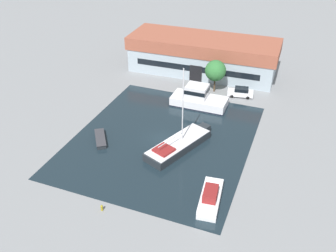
{
  "coord_description": "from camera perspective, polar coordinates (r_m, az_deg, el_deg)",
  "views": [
    {
      "loc": [
        17.12,
        -41.78,
        30.88
      ],
      "look_at": [
        0.0,
        2.18,
        1.0
      ],
      "focal_mm": 40.0,
      "sensor_mm": 36.0,
      "label": 1
    }
  ],
  "objects": [
    {
      "name": "water_canal",
      "position": [
        54.69,
        -0.83,
        -2.02
      ],
      "size": [
        24.85,
        29.01,
        0.01
      ],
      "primitive_type": "cube",
      "color": "black",
      "rests_on": "ground"
    },
    {
      "name": "warehouse_building",
      "position": [
        74.87,
        5.35,
        10.75
      ],
      "size": [
        29.04,
        10.96,
        6.89
      ],
      "rotation": [
        0.0,
        0.0,
        0.03
      ],
      "color": "#99A8B2",
      "rests_on": "ground"
    },
    {
      "name": "mooring_bollard",
      "position": [
        43.97,
        -10.05,
        -12.14
      ],
      "size": [
        0.28,
        0.28,
        0.77
      ],
      "color": "olive",
      "rests_on": "ground"
    },
    {
      "name": "sailboat_moored",
      "position": [
        52.48,
        1.68,
        -2.8
      ],
      "size": [
        6.98,
        11.94,
        11.97
      ],
      "rotation": [
        0.0,
        0.0,
        -0.37
      ],
      "color": "#23282D",
      "rests_on": "water_canal"
    },
    {
      "name": "quay_tree_near_building",
      "position": [
        66.71,
        7.25,
        8.37
      ],
      "size": [
        3.71,
        3.71,
        5.91
      ],
      "color": "brown",
      "rests_on": "ground"
    },
    {
      "name": "cabin_boat",
      "position": [
        44.21,
        6.48,
        -10.77
      ],
      "size": [
        2.92,
        6.42,
        2.21
      ],
      "rotation": [
        0.0,
        0.0,
        0.12
      ],
      "color": "white",
      "rests_on": "water_canal"
    },
    {
      "name": "motor_cruiser",
      "position": [
        62.89,
        4.66,
        4.2
      ],
      "size": [
        9.29,
        4.15,
        3.67
      ],
      "rotation": [
        0.0,
        0.0,
        1.57
      ],
      "color": "white",
      "rests_on": "water_canal"
    },
    {
      "name": "small_dinghy",
      "position": [
        55.04,
        -10.26,
        -1.94
      ],
      "size": [
        3.76,
        4.59,
        0.66
      ],
      "rotation": [
        0.0,
        0.0,
        3.75
      ],
      "color": "#23282D",
      "rests_on": "water_canal"
    },
    {
      "name": "ground_plane",
      "position": [
        54.7,
        -0.83,
        -2.02
      ],
      "size": [
        440.0,
        440.0,
        0.0
      ],
      "primitive_type": "plane",
      "color": "gray"
    },
    {
      "name": "parked_car",
      "position": [
        67.0,
        10.99,
        5.09
      ],
      "size": [
        4.69,
        2.52,
        1.69
      ],
      "rotation": [
        0.0,
        0.0,
        1.74
      ],
      "color": "silver",
      "rests_on": "ground"
    }
  ]
}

